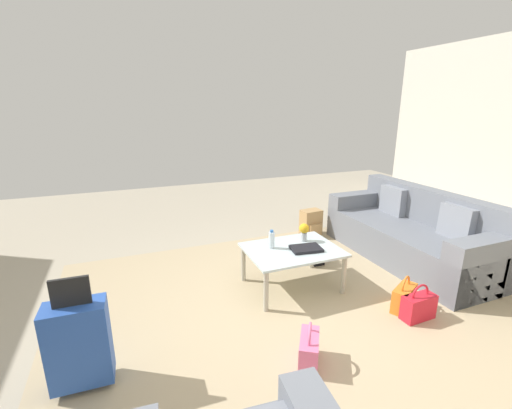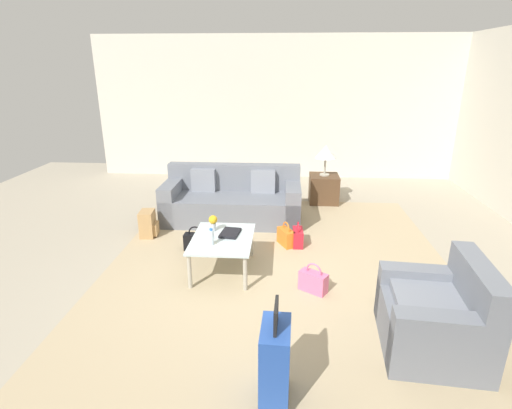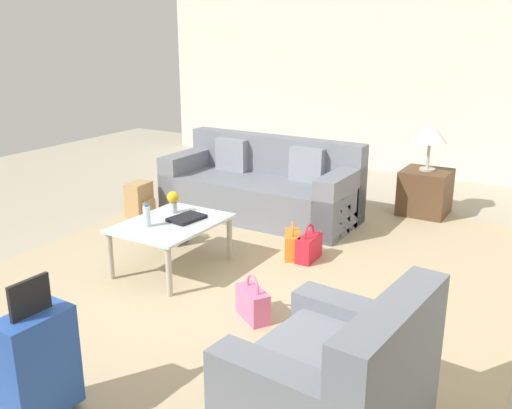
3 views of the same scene
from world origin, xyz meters
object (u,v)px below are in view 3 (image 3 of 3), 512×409
Objects in this scene: water_bottle at (147,216)px; side_table at (425,192)px; handbag_pink at (253,303)px; coffee_table at (171,228)px; handbag_orange at (292,244)px; coffee_table_book at (187,218)px; backpack_tan at (140,200)px; suitcase_blue at (38,363)px; couch at (264,189)px; handbag_black at (172,229)px; armchair at (340,390)px; flower_vase at (173,200)px; table_lamp at (430,133)px; handbag_red at (309,247)px.

side_table is at bearing 151.93° from water_bottle.
handbag_pink is at bearing 79.69° from water_bottle.
coffee_table is 1.17m from handbag_orange.
water_bottle is 0.38m from coffee_table_book.
suitcase_blue is at bearing 33.54° from backpack_tan.
suitcase_blue is (4.80, -0.80, 0.10)m from side_table.
handbag_black is (1.23, -0.37, -0.18)m from couch.
couch is 10.93× the size of water_bottle.
armchair reaches higher than suitcase_blue.
flower_vase is 3.08m from side_table.
side_table is at bearing 151.82° from coffee_table.
flower_vase reaches higher than water_bottle.
coffee_table is at bearing -121.05° from armchair.
flower_vase is 0.57× the size of handbag_black.
backpack_tan is (-0.19, -2.08, 0.06)m from handbag_orange.
side_table is 0.70m from table_lamp.
couch reaches higher than water_bottle.
handbag_orange is 1.00× the size of handbag_pink.
backpack_tan is at bearing -135.27° from water_bottle.
suitcase_blue is 3.60m from backpack_tan.
couch is at bearing 123.72° from backpack_tan.
water_bottle is at bearing -156.04° from suitcase_blue.
handbag_red is (1.98, -0.54, -0.83)m from table_lamp.
handbag_red is at bearing 130.62° from coffee_table.
coffee_table_book is at bearing -124.32° from armchair.
suitcase_blue is (2.22, 0.85, -0.22)m from flower_vase.
table_lamp is 1.58× the size of handbag_red.
coffee_table_book is (-0.32, 0.18, -0.08)m from water_bottle.
armchair reaches higher than handbag_red.
coffee_table_book reaches higher than backpack_tan.
handbag_orange is at bearing -19.64° from table_lamp.
side_table is 1.49× the size of handbag_red.
water_bottle is (-1.11, -2.27, 0.25)m from armchair.
water_bottle reaches higher than handbag_black.
water_bottle is 3.42m from table_lamp.
coffee_table is 0.78m from handbag_black.
flower_vase is (-0.10, -0.23, 0.11)m from coffee_table_book.
handbag_orange is 1.00× the size of handbag_red.
couch is 7.04× the size of coffee_table_book.
couch is 10.87× the size of flower_vase.
water_bottle is at bearing -26.57° from coffee_table.
backpack_tan reaches higher than handbag_orange.
coffee_table_book is 0.88× the size of handbag_pink.
armchair is (3.10, 2.27, -0.01)m from couch.
coffee_table_book is (-0.12, 0.08, 0.07)m from coffee_table.
backpack_tan is at bearing -146.46° from suitcase_blue.
handbag_orange is at bearing 142.05° from coffee_table_book.
handbag_orange is at bearing 135.83° from coffee_table.
suitcase_blue is (2.00, 0.70, -0.04)m from coffee_table.
armchair is 2.96× the size of handbag_red.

